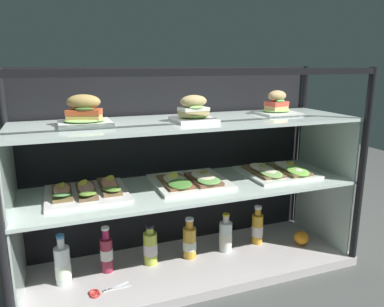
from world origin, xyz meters
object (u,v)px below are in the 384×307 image
Objects in this scene: plated_roll_sandwich_far_right at (194,111)px; plated_roll_sandwich_near_left_corner at (84,114)px; open_sandwich_tray_near_left_corner at (190,181)px; juice_bottle_back_left at (226,236)px; juice_bottle_near_post at (107,253)px; juice_bottle_front_middle at (190,242)px; open_sandwich_tray_near_right_corner at (277,171)px; plated_roll_sandwich_center at (277,106)px; juice_bottle_front_left_end at (150,247)px; juice_bottle_front_second at (63,266)px; kitchen_scissors at (100,292)px; juice_bottle_front_fourth at (257,228)px; open_sandwich_tray_far_left at (87,191)px; orange_fruit_beside_bottles at (301,238)px.

plated_roll_sandwich_near_left_corner is at bearing 173.51° from plated_roll_sandwich_far_right.
juice_bottle_back_left is (0.21, 0.04, -0.33)m from open_sandwich_tray_near_left_corner.
juice_bottle_front_middle is at bearing -1.97° from juice_bottle_near_post.
open_sandwich_tray_near_right_corner reaches higher than juice_bottle_front_middle.
plated_roll_sandwich_center is 0.93m from juice_bottle_front_left_end.
juice_bottle_front_middle is at bearing 1.98° from juice_bottle_front_second.
plated_roll_sandwich_far_right is 0.86m from kitchen_scissors.
open_sandwich_tray_near_right_corner is (0.48, 0.05, -0.33)m from plated_roll_sandwich_far_right.
juice_bottle_near_post reaches higher than juice_bottle_front_fourth.
juice_bottle_front_middle is (0.47, 0.01, -0.33)m from open_sandwich_tray_far_left.
juice_bottle_front_second is at bearing -179.39° from plated_roll_sandwich_center.
plated_roll_sandwich_far_right is 0.70m from juice_bottle_back_left.
juice_bottle_front_second is 1.14× the size of juice_bottle_back_left.
open_sandwich_tray_near_right_corner is at bearing 0.07° from plated_roll_sandwich_near_left_corner.
juice_bottle_front_second is 0.60m from juice_bottle_front_middle.
kitchen_scissors is at bearing -173.19° from open_sandwich_tray_near_right_corner.
juice_bottle_front_second is (-0.13, 0.02, -0.66)m from plated_roll_sandwich_near_left_corner.
juice_bottle_front_middle is at bearing 178.82° from plated_roll_sandwich_center.
open_sandwich_tray_near_right_corner is (0.92, 0.00, -0.33)m from plated_roll_sandwich_near_left_corner.
juice_bottle_near_post is 1.10× the size of juice_bottle_front_left_end.
kitchen_scissors is at bearing -148.92° from juice_bottle_front_left_end.
juice_bottle_near_post is at bearing 21.67° from open_sandwich_tray_far_left.
juice_bottle_front_fourth is at bearing 14.33° from plated_roll_sandwich_far_right.
plated_roll_sandwich_center is 0.71m from juice_bottle_back_left.
juice_bottle_front_fourth is (0.59, 0.00, 0.00)m from juice_bottle_front_left_end.
plated_roll_sandwich_far_right is at bearing -165.67° from juice_bottle_front_fourth.
orange_fruit_beside_bottles is (1.20, -0.07, -0.05)m from juice_bottle_front_second.
plated_roll_sandwich_center is 1.06× the size of kitchen_scissors.
open_sandwich_tray_near_left_corner reaches higher than juice_bottle_front_fourth.
orange_fruit_beside_bottles is (0.62, -0.05, -0.37)m from open_sandwich_tray_near_left_corner.
open_sandwich_tray_near_right_corner is 0.40m from orange_fruit_beside_bottles.
open_sandwich_tray_far_left is 1.47× the size of juice_bottle_front_second.
open_sandwich_tray_near_left_corner is 0.47m from open_sandwich_tray_near_right_corner.
open_sandwich_tray_near_right_corner is 4.54× the size of orange_fruit_beside_bottles.
juice_bottle_front_second is (-0.58, 0.07, -0.66)m from plated_roll_sandwich_far_right.
juice_bottle_back_left is at bearing 0.88° from open_sandwich_tray_far_left.
open_sandwich_tray_near_left_corner reaches higher than juice_bottle_back_left.
kitchen_scissors is at bearing -166.26° from open_sandwich_tray_near_left_corner.
juice_bottle_back_left reaches higher than orange_fruit_beside_bottles.
open_sandwich_tray_near_right_corner is 1.47× the size of juice_bottle_front_second.
plated_roll_sandwich_far_right is 0.57m from open_sandwich_tray_far_left.
plated_roll_sandwich_center is 0.66m from juice_bottle_front_fourth.
juice_bottle_near_post is 1.02m from orange_fruit_beside_bottles.
juice_bottle_back_left is at bearing -1.67° from juice_bottle_near_post.
plated_roll_sandwich_center is 0.99m from open_sandwich_tray_far_left.
open_sandwich_tray_near_right_corner is 1.01m from kitchen_scissors.
orange_fruit_beside_bottles is (0.21, -0.10, -0.05)m from juice_bottle_front_fourth.
juice_bottle_back_left is at bearing 168.43° from orange_fruit_beside_bottles.
open_sandwich_tray_near_left_corner is (-0.47, -0.03, -0.33)m from plated_roll_sandwich_center.
juice_bottle_near_post is at bearing 178.45° from plated_roll_sandwich_center.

